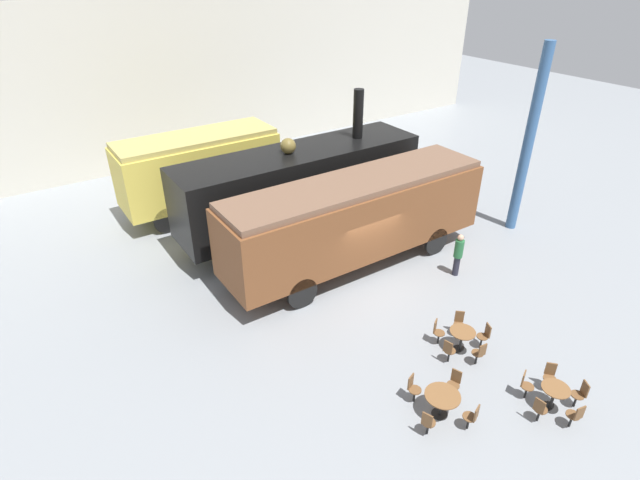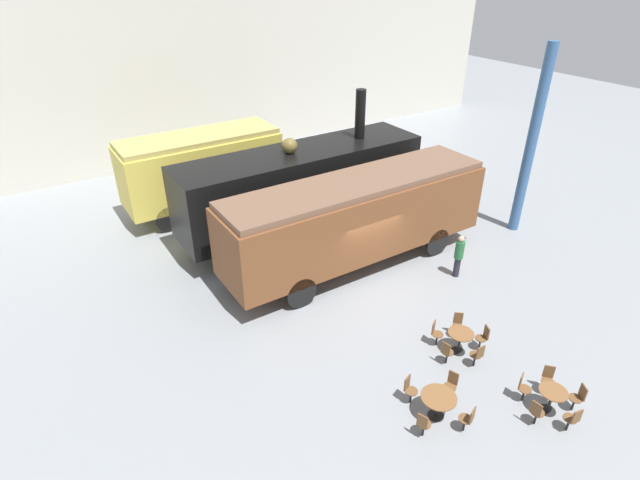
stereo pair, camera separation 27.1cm
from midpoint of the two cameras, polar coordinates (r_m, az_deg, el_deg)
ground_plane at (r=19.40m, az=4.83°, el=-4.13°), size 80.00×80.00×0.00m
backdrop_wall at (r=30.80m, az=-14.22°, el=17.23°), size 44.00×0.15×9.00m
passenger_coach_vintage at (r=24.08m, az=-13.99°, el=8.11°), size 7.28×2.60×3.74m
steam_locomotive at (r=21.40m, az=-2.59°, el=6.48°), size 10.83×2.67×5.90m
passenger_coach_wooden at (r=19.06m, az=3.73°, el=2.84°), size 10.79×2.66×3.62m
cafe_table_near at (r=14.21m, az=13.23°, el=-17.25°), size 0.96×0.96×0.73m
cafe_table_mid at (r=15.35m, az=24.74°, el=-15.61°), size 0.75×0.75×0.75m
cafe_table_far at (r=16.26m, az=15.46°, el=-10.51°), size 0.79×0.79×0.75m
cafe_chair_0 at (r=13.73m, az=11.63°, el=-19.71°), size 0.39×0.37×0.87m
cafe_chair_1 at (r=14.12m, az=16.48°, el=-18.75°), size 0.37×0.39×0.87m
cafe_chair_2 at (r=14.84m, az=14.60°, el=-15.40°), size 0.39×0.37×0.87m
cafe_chair_3 at (r=14.47m, az=10.02°, el=-16.19°), size 0.37×0.39×0.87m
cafe_chair_4 at (r=15.91m, az=24.33°, el=-13.86°), size 0.40×0.40×0.87m
cafe_chair_5 at (r=15.39m, az=21.93°, el=-14.97°), size 0.38×0.40×0.87m
cafe_chair_6 at (r=14.86m, az=23.31°, el=-17.28°), size 0.37×0.36×0.87m
cafe_chair_7 at (r=15.08m, az=26.72°, el=-17.44°), size 0.36×0.38×0.87m
cafe_chair_8 at (r=15.73m, az=27.19°, el=-15.29°), size 0.40×0.39×0.87m
cafe_chair_9 at (r=16.38m, az=12.78°, el=-10.05°), size 0.39×0.40×0.87m
cafe_chair_10 at (r=15.77m, az=14.01°, el=-12.09°), size 0.38×0.36×0.87m
cafe_chair_11 at (r=15.92m, az=17.31°, el=-12.19°), size 0.36×0.37×0.87m
cafe_chair_12 at (r=16.62m, az=17.87°, el=-10.24°), size 0.40×0.38×0.87m
cafe_chair_13 at (r=16.89m, az=15.16°, el=-9.00°), size 0.40×0.41×0.87m
visitor_person at (r=19.59m, az=15.14°, el=-1.48°), size 0.34×0.34×1.76m
support_pillar at (r=22.83m, az=22.40°, el=10.29°), size 0.44×0.44×8.00m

